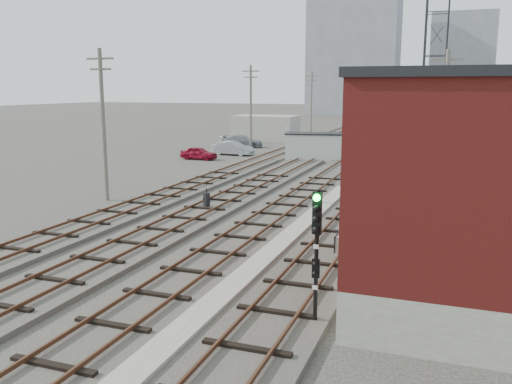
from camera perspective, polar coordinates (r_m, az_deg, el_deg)
The scene contains 23 objects.
ground at distance 67.98m, azimuth 13.96°, elevation 4.89°, with size 320.00×320.00×0.00m, color #282621.
track_right at distance 46.97m, azimuth 14.20°, elevation 2.46°, with size 3.20×90.00×0.39m.
track_mid_right at distance 47.53m, azimuth 9.40°, elevation 2.74°, with size 3.20×90.00×0.39m.
track_mid_left at distance 48.41m, azimuth 4.74°, elevation 3.00°, with size 3.20×90.00×0.39m.
track_left at distance 49.60m, azimuth 0.27°, elevation 3.22°, with size 3.20×90.00×0.39m.
platform_curb at distance 23.23m, azimuth 2.70°, elevation -5.60°, with size 0.90×28.00×0.26m, color gray.
brick_building at distance 19.53m, azimuth 20.96°, elevation 1.06°, with size 6.54×12.20×7.22m.
lattice_tower at distance 42.32m, azimuth 18.21°, elevation 11.41°, with size 1.60×1.60×15.00m.
utility_pole_left_a at distance 33.63m, azimuth -15.79°, elevation 7.21°, with size 1.80×0.24×9.00m.
utility_pole_left_b at distance 55.86m, azimuth -0.56°, elevation 8.91°, with size 1.80×0.24×9.00m.
utility_pole_left_c at distance 79.74m, azimuth 5.84°, elevation 9.45°, with size 1.80×0.24×9.00m.
utility_pole_right_a at distance 35.34m, azimuth 19.17°, elevation 7.17°, with size 1.80×0.24×9.00m.
utility_pole_right_b at distance 65.31m, azimuth 19.69°, elevation 8.57°, with size 1.80×0.24×9.00m.
apartment_left at distance 144.71m, azimuth 10.27°, elevation 14.00°, with size 22.00×14.00×30.00m, color gray.
apartment_right at distance 157.41m, azimuth 20.81°, elevation 12.48°, with size 16.00×12.00×26.00m, color gray.
shed_left at distance 71.31m, azimuth 1.05°, elevation 6.77°, with size 8.00×5.00×3.20m, color gray.
shed_right at distance 77.45m, azimuth 21.51°, elevation 6.64°, with size 6.00×6.00×4.00m, color gray.
signal_mast at distance 15.24m, azimuth 6.36°, elevation -5.90°, with size 0.40×0.41×3.98m.
switch_stand at distance 30.38m, azimuth -5.22°, elevation -0.89°, with size 0.34×0.34×1.15m.
site_trailer at distance 51.28m, azimuth 6.59°, elevation 4.76°, with size 6.56×3.74×2.60m.
car_red at distance 52.12m, azimuth -6.05°, elevation 4.09°, with size 1.44×3.58×1.22m, color maroon.
car_silver at distance 55.32m, azimuth -2.45°, elevation 4.63°, with size 1.49×4.27×1.41m, color #95989C.
car_grey at distance 62.81m, azimuth -1.46°, elevation 5.37°, with size 1.92×4.72×1.37m, color gray.
Camera 1 is at (7.08, -7.28, 6.72)m, focal length 38.00 mm.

